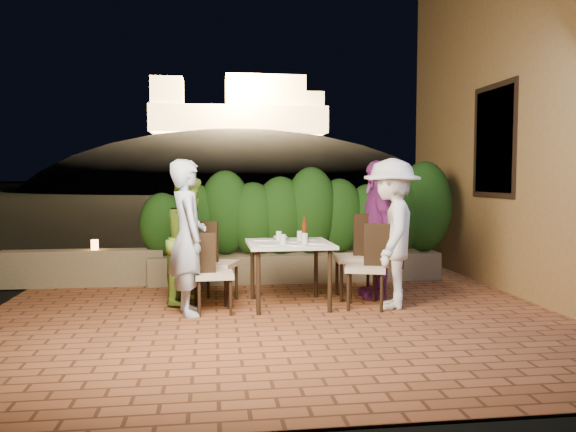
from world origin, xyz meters
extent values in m
plane|color=black|center=(0.00, 0.00, -0.02)|extent=(400.00, 400.00, 0.00)
cube|color=brown|center=(0.00, 0.50, -0.07)|extent=(7.00, 6.00, 0.15)
cube|color=#A0763F|center=(3.60, 2.00, 2.50)|extent=(1.60, 5.00, 5.00)
cube|color=black|center=(2.82, 1.50, 2.00)|extent=(0.08, 1.00, 1.40)
cube|color=black|center=(2.81, 1.50, 2.00)|extent=(0.06, 1.15, 1.55)
cube|color=#736549|center=(0.20, 2.30, 0.20)|extent=(4.20, 0.55, 0.40)
cube|color=#736549|center=(-2.80, 2.30, 0.25)|extent=(2.20, 0.30, 0.50)
ellipsoid|color=black|center=(2.00, 60.00, -4.00)|extent=(52.00, 40.00, 22.00)
cylinder|color=white|center=(-0.38, 0.49, 0.76)|extent=(0.23, 0.23, 0.01)
cylinder|color=white|center=(-0.41, 0.99, 0.76)|extent=(0.25, 0.25, 0.01)
cylinder|color=white|center=(0.19, 0.55, 0.76)|extent=(0.21, 0.21, 0.01)
cylinder|color=white|center=(0.13, 0.97, 0.76)|extent=(0.25, 0.25, 0.01)
cylinder|color=white|center=(-0.09, 0.76, 0.76)|extent=(0.20, 0.20, 0.01)
cylinder|color=white|center=(-0.07, 0.43, 0.76)|extent=(0.24, 0.24, 0.01)
cylinder|color=silver|center=(-0.21, 0.58, 0.80)|extent=(0.06, 0.06, 0.11)
cylinder|color=silver|center=(-0.22, 0.90, 0.81)|extent=(0.07, 0.07, 0.12)
cylinder|color=silver|center=(0.04, 0.62, 0.81)|extent=(0.07, 0.07, 0.12)
cylinder|color=silver|center=(0.03, 0.89, 0.81)|extent=(0.07, 0.07, 0.12)
imported|color=white|center=(-0.19, 1.00, 0.77)|extent=(0.18, 0.18, 0.04)
imported|color=#ABC0DC|center=(-1.28, 0.47, 0.85)|extent=(0.54, 0.70, 1.70)
imported|color=#99CE40|center=(-1.28, 1.04, 0.76)|extent=(0.78, 0.89, 1.53)
imported|color=white|center=(1.04, 0.50, 0.86)|extent=(1.00, 1.27, 1.72)
imported|color=#7E2A7D|center=(1.03, 1.06, 0.86)|extent=(0.47, 1.03, 1.72)
cylinder|color=orange|center=(-2.64, 2.30, 0.57)|extent=(0.10, 0.10, 0.14)
camera|label=1|loc=(-1.00, -5.72, 1.51)|focal=35.00mm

